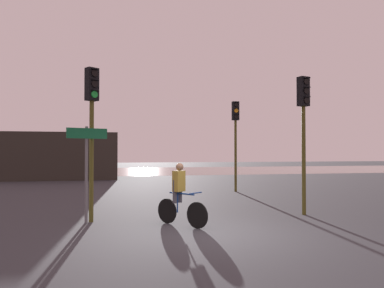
{
  "coord_description": "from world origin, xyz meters",
  "views": [
    {
      "loc": [
        -2.28,
        -8.34,
        1.91
      ],
      "look_at": [
        0.5,
        5.0,
        2.2
      ],
      "focal_mm": 35.0,
      "sensor_mm": 36.0,
      "label": 1
    }
  ],
  "objects": [
    {
      "name": "ground_plane",
      "position": [
        0.0,
        0.0,
        0.0
      ],
      "size": [
        120.0,
        120.0,
        0.0
      ],
      "primitive_type": "plane",
      "color": "#333338"
    },
    {
      "name": "traffic_light_near_right",
      "position": [
        3.4,
        2.14,
        2.94
      ],
      "size": [
        0.37,
        0.39,
        4.21
      ],
      "rotation": [
        0.0,
        0.0,
        3.41
      ],
      "color": "#4C4719",
      "rests_on": "ground"
    },
    {
      "name": "cyclist",
      "position": [
        -0.6,
        1.25,
        0.82
      ],
      "size": [
        1.07,
        1.38,
        1.62
      ],
      "rotation": [
        0.0,
        0.0,
        -2.49
      ],
      "color": "black",
      "rests_on": "ground"
    },
    {
      "name": "traffic_light_near_left",
      "position": [
        -2.89,
        2.23,
        2.94
      ],
      "size": [
        0.4,
        0.42,
        4.22
      ],
      "rotation": [
        0.0,
        0.0,
        3.75
      ],
      "color": "#4C4719",
      "rests_on": "ground"
    },
    {
      "name": "water_strip",
      "position": [
        0.0,
        29.6,
        0.0
      ],
      "size": [
        80.0,
        16.0,
        0.01
      ],
      "primitive_type": "cube",
      "color": "gray",
      "rests_on": "ground"
    },
    {
      "name": "distant_building",
      "position": [
        -8.46,
        19.6,
        1.63
      ],
      "size": [
        12.81,
        4.0,
        3.25
      ],
      "primitive_type": "cube",
      "color": "#2D2823",
      "rests_on": "ground"
    },
    {
      "name": "direction_sign_post",
      "position": [
        -3.01,
        2.1,
        1.7
      ],
      "size": [
        1.04,
        0.41,
        2.6
      ],
      "rotation": [
        0.0,
        0.0,
        3.5
      ],
      "color": "slate",
      "rests_on": "ground"
    },
    {
      "name": "traffic_light_far_right",
      "position": [
        3.46,
        8.89,
        3.03
      ],
      "size": [
        0.33,
        0.34,
        4.35
      ],
      "rotation": [
        0.0,
        0.0,
        3.12
      ],
      "color": "#4C4719",
      "rests_on": "ground"
    }
  ]
}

